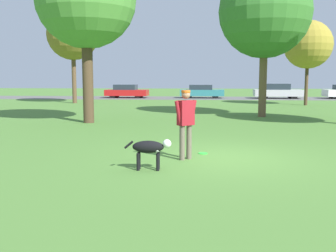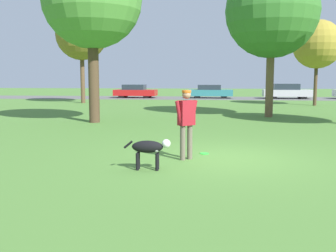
{
  "view_description": "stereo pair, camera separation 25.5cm",
  "coord_description": "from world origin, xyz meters",
  "px_view_note": "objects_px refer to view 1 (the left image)",
  "views": [
    {
      "loc": [
        -0.68,
        -9.79,
        2.02
      ],
      "look_at": [
        -1.33,
        -0.84,
        0.9
      ],
      "focal_mm": 42.0,
      "sensor_mm": 36.0,
      "label": 1
    },
    {
      "loc": [
        -0.42,
        -9.76,
        2.02
      ],
      "look_at": [
        -1.33,
        -0.84,
        0.9
      ],
      "focal_mm": 42.0,
      "sensor_mm": 36.0,
      "label": 2
    }
  ],
  "objects_px": {
    "frisbee": "(203,153)",
    "tree_mid_center": "(265,12)",
    "tree_far_left": "(73,34)",
    "person": "(186,119)",
    "parked_car_silver": "(278,91)",
    "dog": "(150,148)",
    "parked_car_red": "(127,91)",
    "parked_car_teal": "(202,91)",
    "tree_far_right": "(308,45)"
  },
  "relations": [
    {
      "from": "frisbee",
      "to": "dog",
      "type": "bearing_deg",
      "value": -121.48
    },
    {
      "from": "parked_car_silver",
      "to": "dog",
      "type": "bearing_deg",
      "value": -105.04
    },
    {
      "from": "parked_car_silver",
      "to": "frisbee",
      "type": "bearing_deg",
      "value": -103.85
    },
    {
      "from": "frisbee",
      "to": "tree_mid_center",
      "type": "distance_m",
      "value": 11.77
    },
    {
      "from": "dog",
      "to": "frisbee",
      "type": "distance_m",
      "value": 2.3
    },
    {
      "from": "person",
      "to": "parked_car_red",
      "type": "xyz_separation_m",
      "value": [
        -6.55,
        28.34,
        -0.37
      ]
    },
    {
      "from": "person",
      "to": "parked_car_silver",
      "type": "distance_m",
      "value": 29.3
    },
    {
      "from": "frisbee",
      "to": "tree_far_right",
      "type": "distance_m",
      "value": 20.62
    },
    {
      "from": "person",
      "to": "frisbee",
      "type": "relative_size",
      "value": 7.0
    },
    {
      "from": "person",
      "to": "frisbee",
      "type": "xyz_separation_m",
      "value": [
        0.44,
        0.76,
        -1.0
      ]
    },
    {
      "from": "tree_far_right",
      "to": "parked_car_teal",
      "type": "bearing_deg",
      "value": 129.01
    },
    {
      "from": "tree_mid_center",
      "to": "tree_far_right",
      "type": "xyz_separation_m",
      "value": [
        4.5,
        8.59,
        -0.93
      ]
    },
    {
      "from": "frisbee",
      "to": "tree_mid_center",
      "type": "relative_size",
      "value": 0.03
    },
    {
      "from": "tree_mid_center",
      "to": "parked_car_red",
      "type": "bearing_deg",
      "value": 120.12
    },
    {
      "from": "tree_far_right",
      "to": "parked_car_red",
      "type": "bearing_deg",
      "value": 148.68
    },
    {
      "from": "tree_far_right",
      "to": "tree_far_left",
      "type": "xyz_separation_m",
      "value": [
        -17.34,
        1.05,
        0.97
      ]
    },
    {
      "from": "person",
      "to": "dog",
      "type": "relative_size",
      "value": 1.65
    },
    {
      "from": "tree_far_right",
      "to": "parked_car_teal",
      "type": "distance_m",
      "value": 12.26
    },
    {
      "from": "tree_far_left",
      "to": "parked_car_red",
      "type": "xyz_separation_m",
      "value": [
        2.68,
        7.87,
        -4.62
      ]
    },
    {
      "from": "dog",
      "to": "tree_far_left",
      "type": "distance_m",
      "value": 23.72
    },
    {
      "from": "tree_far_right",
      "to": "tree_far_left",
      "type": "bearing_deg",
      "value": 176.54
    },
    {
      "from": "person",
      "to": "parked_car_silver",
      "type": "xyz_separation_m",
      "value": [
        7.86,
        28.23,
        -0.32
      ]
    },
    {
      "from": "person",
      "to": "parked_car_red",
      "type": "relative_size",
      "value": 0.41
    },
    {
      "from": "dog",
      "to": "parked_car_teal",
      "type": "distance_m",
      "value": 29.71
    },
    {
      "from": "tree_mid_center",
      "to": "tree_far_left",
      "type": "bearing_deg",
      "value": 143.09
    },
    {
      "from": "tree_mid_center",
      "to": "tree_far_right",
      "type": "relative_size",
      "value": 1.25
    },
    {
      "from": "person",
      "to": "tree_far_right",
      "type": "height_order",
      "value": "tree_far_right"
    },
    {
      "from": "dog",
      "to": "parked_car_red",
      "type": "xyz_separation_m",
      "value": [
        -5.82,
        29.5,
        0.16
      ]
    },
    {
      "from": "parked_car_red",
      "to": "parked_car_teal",
      "type": "xyz_separation_m",
      "value": [
        7.29,
        0.17,
        -0.0
      ]
    },
    {
      "from": "frisbee",
      "to": "parked_car_red",
      "type": "distance_m",
      "value": 28.46
    },
    {
      "from": "frisbee",
      "to": "parked_car_silver",
      "type": "relative_size",
      "value": 0.05
    },
    {
      "from": "parked_car_teal",
      "to": "tree_far_right",
      "type": "bearing_deg",
      "value": -49.64
    },
    {
      "from": "parked_car_red",
      "to": "parked_car_silver",
      "type": "xyz_separation_m",
      "value": [
        14.41,
        -0.11,
        0.05
      ]
    },
    {
      "from": "person",
      "to": "tree_far_left",
      "type": "distance_m",
      "value": 22.85
    },
    {
      "from": "frisbee",
      "to": "tree_mid_center",
      "type": "bearing_deg",
      "value": 72.54
    },
    {
      "from": "person",
      "to": "tree_far_left",
      "type": "xyz_separation_m",
      "value": [
        -9.23,
        20.46,
        4.25
      ]
    },
    {
      "from": "dog",
      "to": "tree_far_left",
      "type": "height_order",
      "value": "tree_far_left"
    },
    {
      "from": "tree_far_right",
      "to": "person",
      "type": "bearing_deg",
      "value": -112.65
    },
    {
      "from": "tree_far_right",
      "to": "tree_far_left",
      "type": "height_order",
      "value": "tree_far_left"
    },
    {
      "from": "parked_car_silver",
      "to": "tree_mid_center",
      "type": "bearing_deg",
      "value": -102.47
    },
    {
      "from": "tree_far_left",
      "to": "parked_car_teal",
      "type": "height_order",
      "value": "tree_far_left"
    },
    {
      "from": "frisbee",
      "to": "tree_far_left",
      "type": "height_order",
      "value": "tree_far_left"
    },
    {
      "from": "frisbee",
      "to": "tree_mid_center",
      "type": "height_order",
      "value": "tree_mid_center"
    },
    {
      "from": "parked_car_silver",
      "to": "tree_far_left",
      "type": "bearing_deg",
      "value": -154.32
    },
    {
      "from": "dog",
      "to": "tree_far_left",
      "type": "bearing_deg",
      "value": 110.68
    },
    {
      "from": "tree_far_left",
      "to": "parked_car_silver",
      "type": "relative_size",
      "value": 1.62
    },
    {
      "from": "dog",
      "to": "tree_mid_center",
      "type": "relative_size",
      "value": 0.14
    },
    {
      "from": "tree_mid_center",
      "to": "parked_car_teal",
      "type": "distance_m",
      "value": 18.49
    },
    {
      "from": "tree_far_right",
      "to": "parked_car_silver",
      "type": "bearing_deg",
      "value": 91.6
    },
    {
      "from": "dog",
      "to": "frisbee",
      "type": "xyz_separation_m",
      "value": [
        1.18,
        1.92,
        -0.47
      ]
    }
  ]
}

